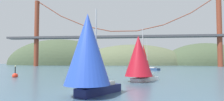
% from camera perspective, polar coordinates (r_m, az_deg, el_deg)
% --- Properties ---
extents(ground_plane, '(360.00, 360.00, 0.00)m').
position_cam_1_polar(ground_plane, '(22.63, -7.18, -11.54)').
color(ground_plane, '#426075').
extents(headland_right, '(64.19, 44.00, 33.57)m').
position_cam_1_polar(headland_right, '(166.19, 25.26, -3.85)').
color(headland_right, '#425138').
rests_on(headland_right, ground_plane).
extents(headland_center, '(86.41, 44.00, 32.24)m').
position_cam_1_polar(headland_center, '(156.84, 5.89, -4.18)').
color(headland_center, '#5B6647').
rests_on(headland_center, ground_plane).
extents(headland_left, '(87.29, 44.00, 41.84)m').
position_cam_1_polar(headland_left, '(167.94, -15.10, -4.01)').
color(headland_left, '#425138').
rests_on(headland_left, ground_plane).
extents(suspension_bridge, '(144.84, 6.00, 41.21)m').
position_cam_1_polar(suspension_bridge, '(117.93, 3.40, 4.59)').
color(suspension_bridge, brown).
rests_on(suspension_bridge, ground_plane).
extents(sailboat_blue_spinnaker, '(5.94, 7.50, 8.61)m').
position_cam_1_polar(sailboat_blue_spinnaker, '(18.83, -6.88, -0.22)').
color(sailboat_blue_spinnaker, '#191E4C').
rests_on(sailboat_blue_spinnaker, ground_plane).
extents(sailboat_crimson_sail, '(6.60, 7.49, 8.72)m').
position_cam_1_polar(sailboat_crimson_sail, '(31.91, 7.78, -1.90)').
color(sailboat_crimson_sail, white).
rests_on(sailboat_crimson_sail, ground_plane).
extents(sailboat_navy_sail, '(5.75, 7.41, 7.94)m').
position_cam_1_polar(sailboat_navy_sail, '(33.28, -7.65, -1.52)').
color(sailboat_navy_sail, '#191E4C').
rests_on(sailboat_navy_sail, ground_plane).
extents(sailboat_red_spinnaker, '(8.90, 8.22, 11.48)m').
position_cam_1_polar(sailboat_red_spinnaker, '(72.95, 9.11, -1.62)').
color(sailboat_red_spinnaker, navy).
rests_on(sailboat_red_spinnaker, ground_plane).
extents(channel_buoy, '(1.10, 1.10, 2.64)m').
position_cam_1_polar(channel_buoy, '(44.88, -26.24, -6.51)').
color(channel_buoy, red).
rests_on(channel_buoy, ground_plane).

